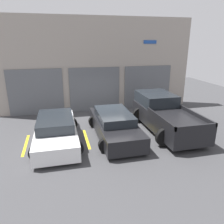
{
  "coord_description": "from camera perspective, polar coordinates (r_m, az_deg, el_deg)",
  "views": [
    {
      "loc": [
        -2.47,
        -11.11,
        4.5
      ],
      "look_at": [
        0.0,
        -1.0,
        1.1
      ],
      "focal_mm": 35.0,
      "sensor_mm": 36.0,
      "label": 1
    }
  ],
  "objects": [
    {
      "name": "pickup_truck",
      "position": [
        11.78,
        13.47,
        -0.64
      ],
      "size": [
        2.57,
        5.06,
        1.71
      ],
      "color": "black",
      "rests_on": "ground"
    },
    {
      "name": "sedan_white",
      "position": [
        10.41,
        -14.4,
        -4.65
      ],
      "size": [
        2.17,
        4.66,
        1.21
      ],
      "color": "white",
      "rests_on": "ground"
    },
    {
      "name": "parking_stripe_far_left",
      "position": [
        10.74,
        -21.62,
        -8.02
      ],
      "size": [
        0.12,
        2.2,
        0.01
      ],
      "primitive_type": "cube",
      "color": "gold",
      "rests_on": "ground"
    },
    {
      "name": "sedan_side",
      "position": [
        10.68,
        0.61,
        -3.35
      ],
      "size": [
        2.14,
        4.74,
        1.23
      ],
      "color": "black",
      "rests_on": "ground"
    },
    {
      "name": "parking_stripe_left",
      "position": [
        10.66,
        -6.66,
        -6.98
      ],
      "size": [
        0.12,
        2.2,
        0.01
      ],
      "primitive_type": "cube",
      "color": "gold",
      "rests_on": "ground"
    },
    {
      "name": "parking_stripe_right",
      "position": [
        12.5,
        19.46,
        -4.07
      ],
      "size": [
        0.12,
        2.2,
        0.01
      ],
      "primitive_type": "cube",
      "color": "gold",
      "rests_on": "ground"
    },
    {
      "name": "parking_stripe_centre",
      "position": [
        11.28,
        7.49,
        -5.55
      ],
      "size": [
        0.12,
        2.2,
        0.01
      ],
      "primitive_type": "cube",
      "color": "gold",
      "rests_on": "ground"
    },
    {
      "name": "shophouse_building",
      "position": [
        14.69,
        -4.09,
        11.88
      ],
      "size": [
        12.95,
        0.68,
        5.98
      ],
      "color": "#9E9389",
      "rests_on": "ground"
    },
    {
      "name": "ground_plane",
      "position": [
        12.24,
        -1.12,
        -3.48
      ],
      "size": [
        28.0,
        28.0,
        0.0
      ],
      "primitive_type": "plane",
      "color": "#3D3D3F"
    }
  ]
}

